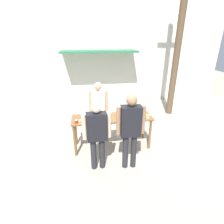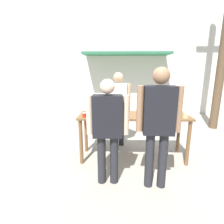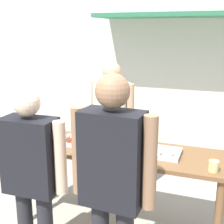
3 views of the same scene
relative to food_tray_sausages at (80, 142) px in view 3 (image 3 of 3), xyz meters
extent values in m
cube|color=beige|center=(0.44, 4.00, 1.30)|extent=(12.00, 0.12, 4.50)
cube|color=#2D704C|center=(0.44, 3.45, 1.45)|extent=(3.20, 1.00, 0.08)
cube|color=brown|center=(0.44, 0.00, -0.03)|extent=(2.18, 0.67, 0.04)
cylinder|color=brown|center=(-0.59, -0.28, -0.50)|extent=(0.07, 0.07, 0.90)
cylinder|color=brown|center=(-0.59, 0.27, -0.50)|extent=(0.07, 0.07, 0.90)
cylinder|color=brown|center=(1.46, 0.27, -0.50)|extent=(0.07, 0.07, 0.90)
cube|color=silver|center=(0.00, 0.00, -0.01)|extent=(0.43, 0.29, 0.01)
cube|color=silver|center=(0.00, -0.14, 0.01)|extent=(0.43, 0.01, 0.03)
cube|color=silver|center=(0.00, 0.14, 0.01)|extent=(0.43, 0.01, 0.03)
cube|color=silver|center=(-0.21, 0.00, 0.01)|extent=(0.01, 0.29, 0.03)
cube|color=silver|center=(0.22, 0.00, 0.01)|extent=(0.01, 0.29, 0.03)
cylinder|color=brown|center=(-0.17, 0.00, 0.01)|extent=(0.03, 0.13, 0.03)
cylinder|color=brown|center=(-0.13, 0.00, 0.01)|extent=(0.03, 0.11, 0.03)
cylinder|color=brown|center=(-0.08, 0.00, 0.01)|extent=(0.04, 0.15, 0.03)
cylinder|color=brown|center=(-0.04, 0.01, 0.00)|extent=(0.03, 0.11, 0.02)
cylinder|color=brown|center=(0.01, 0.01, 0.01)|extent=(0.04, 0.14, 0.03)
cylinder|color=brown|center=(0.04, 0.01, 0.01)|extent=(0.03, 0.15, 0.03)
cylinder|color=brown|center=(0.09, -0.01, 0.01)|extent=(0.04, 0.15, 0.03)
cylinder|color=brown|center=(0.13, 0.00, 0.01)|extent=(0.03, 0.12, 0.02)
cylinder|color=brown|center=(0.18, 0.00, 0.00)|extent=(0.03, 0.14, 0.02)
cube|color=silver|center=(0.87, 0.00, -0.01)|extent=(0.40, 0.30, 0.01)
cube|color=silver|center=(0.87, -0.15, 0.01)|extent=(0.40, 0.01, 0.03)
cube|color=silver|center=(0.87, 0.15, 0.01)|extent=(0.40, 0.01, 0.03)
cube|color=silver|center=(0.67, 0.00, 0.01)|extent=(0.01, 0.30, 0.03)
cube|color=silver|center=(1.06, 0.00, 0.01)|extent=(0.01, 0.30, 0.03)
ellipsoid|color=beige|center=(0.75, 0.01, 0.02)|extent=(0.08, 0.12, 0.05)
ellipsoid|color=beige|center=(0.87, 0.01, 0.01)|extent=(0.06, 0.10, 0.03)
ellipsoid|color=beige|center=(0.99, 0.01, 0.01)|extent=(0.05, 0.09, 0.03)
cylinder|color=#B22319|center=(-0.52, -0.22, 0.02)|extent=(0.07, 0.07, 0.08)
cylinder|color=#B2B2B7|center=(-0.52, -0.22, 0.07)|extent=(0.07, 0.07, 0.01)
cylinder|color=gold|center=(-0.42, -0.23, 0.02)|extent=(0.07, 0.07, 0.08)
cylinder|color=#B2B2B7|center=(-0.42, -0.23, 0.07)|extent=(0.07, 0.07, 0.01)
cylinder|color=#DBC67A|center=(1.38, -0.22, 0.03)|extent=(0.09, 0.09, 0.10)
cylinder|color=#232328|center=(0.04, 0.65, -0.53)|extent=(0.12, 0.12, 0.84)
cylinder|color=#232328|center=(0.22, 0.63, -0.53)|extent=(0.12, 0.12, 0.84)
cube|color=silver|center=(0.13, 0.64, 0.23)|extent=(0.41, 0.25, 0.67)
sphere|color=tan|center=(0.13, 0.64, 0.69)|extent=(0.23, 0.23, 0.23)
cylinder|color=tan|center=(-0.11, 0.66, 0.24)|extent=(0.09, 0.09, 0.63)
cylinder|color=tan|center=(0.37, 0.62, 0.24)|extent=(0.09, 0.09, 0.63)
cube|color=black|center=(-0.04, -0.85, 0.17)|extent=(0.45, 0.26, 0.64)
sphere|color=beige|center=(-0.04, -0.85, 0.62)|extent=(0.22, 0.22, 0.22)
cylinder|color=beige|center=(0.24, -0.84, 0.19)|extent=(0.10, 0.10, 0.61)
cylinder|color=beige|center=(-0.31, -0.86, 0.19)|extent=(0.10, 0.10, 0.61)
cube|color=black|center=(0.71, -0.93, 0.29)|extent=(0.46, 0.27, 0.70)
sphere|color=#936B4C|center=(0.71, -0.93, 0.78)|extent=(0.24, 0.24, 0.24)
cylinder|color=#936B4C|center=(0.98, -0.94, 0.31)|extent=(0.10, 0.10, 0.67)
cylinder|color=#936B4C|center=(0.44, -0.91, 0.31)|extent=(0.10, 0.10, 0.67)
camera|label=1|loc=(-0.24, -4.27, 1.98)|focal=28.00mm
camera|label=2|loc=(0.11, -3.40, 0.85)|focal=28.00mm
camera|label=3|loc=(1.42, -2.85, 1.17)|focal=50.00mm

